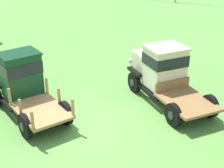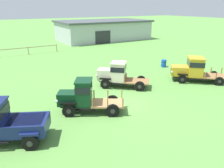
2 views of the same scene
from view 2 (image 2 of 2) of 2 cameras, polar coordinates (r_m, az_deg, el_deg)
The scene contains 7 objects.
ground_plane at distance 16.20m, azimuth 2.17°, elevation -5.26°, with size 240.00×240.00×0.00m, color #5B9342.
farm_shed at distance 48.01m, azimuth -2.26°, elevation 13.94°, with size 18.94×10.53×4.02m.
vintage_truck_foreground_near at distance 12.86m, azimuth -27.22°, elevation -8.92°, with size 4.95×3.53×2.30m.
vintage_truck_second_in_line at distance 14.73m, azimuth -7.54°, elevation -3.13°, with size 4.56×3.46×2.30m.
vintage_truck_midrow_center at distance 19.31m, azimuth 1.35°, elevation 2.64°, with size 4.42×4.16×2.24m.
vintage_truck_far_side at distance 22.15m, azimuth 20.35°, elevation 3.76°, with size 4.98×4.63×2.32m.
oil_drum_near_fence at distance 26.63m, azimuth 13.36°, elevation 5.26°, with size 0.61×0.61×0.87m.
Camera 2 is at (-7.98, -12.33, 6.83)m, focal length 35.00 mm.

